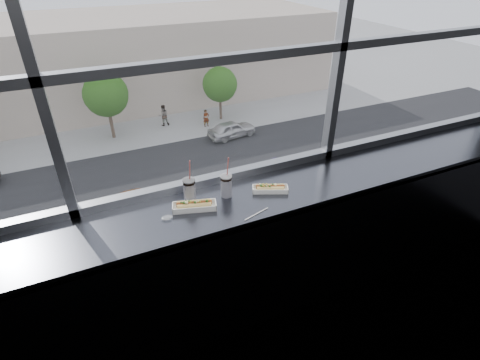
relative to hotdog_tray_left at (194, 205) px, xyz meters
name	(u,v)px	position (x,y,z in m)	size (l,w,h in m)	color
wall_back_lower	(218,237)	(0.26, 0.27, -0.58)	(6.00, 6.00, 0.00)	black
window_glass	(208,8)	(0.26, 0.29, 1.17)	(6.00, 6.00, 0.00)	silver
window_mullions	(209,8)	(0.26, 0.27, 1.17)	(6.00, 0.08, 2.40)	gray
counter	(230,204)	(0.26, -0.01, -0.06)	(6.00, 0.55, 0.06)	#4A4C54
counter_fascia	(245,281)	(0.26, -0.26, -0.58)	(6.00, 0.04, 1.04)	#4A4C54
hotdog_tray_left	(194,205)	(0.00, 0.00, 0.00)	(0.31, 0.17, 0.07)	white
hotdog_tray_right	(270,188)	(0.57, -0.02, 0.00)	(0.27, 0.18, 0.06)	white
soda_cup_left	(189,189)	(0.00, 0.11, 0.07)	(0.09, 0.09, 0.33)	white
soda_cup_right	(226,185)	(0.26, 0.06, 0.06)	(0.09, 0.09, 0.32)	white
loose_straw	(257,214)	(0.36, -0.23, -0.03)	(0.01, 0.01, 0.21)	white
wrapper	(167,218)	(-0.20, -0.03, -0.02)	(0.09, 0.06, 0.02)	silver
plaza_ground	(83,86)	(0.26, 43.77, -12.13)	(120.00, 120.00, 0.00)	gray
plaza_near	(162,355)	(0.26, 7.27, -12.11)	(50.00, 14.00, 0.04)	gray
street_asphalt	(113,189)	(0.26, 20.27, -12.10)	(80.00, 10.00, 0.06)	black
far_sidewalk	(99,140)	(0.26, 28.27, -12.11)	(80.00, 6.00, 0.04)	gray
far_building	(78,62)	(0.26, 38.27, -8.13)	(50.00, 14.00, 8.00)	#B2A190
car_far_c	(232,127)	(10.54, 24.27, -11.15)	(5.54, 2.31, 1.85)	silver
car_near_e	(311,163)	(13.01, 16.27, -11.07)	(5.98, 2.49, 1.99)	#6953AD
car_near_c	(144,203)	(1.62, 16.27, -11.03)	(6.24, 2.60, 2.08)	brown
car_near_d	(223,185)	(6.54, 16.27, -11.15)	(5.54, 2.31, 1.85)	#AFAFAF
pedestrian_d	(206,117)	(9.35, 27.21, -11.16)	(0.82, 0.62, 1.85)	#66605B
pedestrian_c	(163,113)	(6.00, 28.98, -10.96)	(1.01, 0.75, 2.26)	#66605B
tree_center	(106,95)	(1.51, 28.27, -8.40)	(3.52, 3.52, 5.50)	#47382B
tree_right	(220,85)	(11.14, 28.27, -8.86)	(3.09, 3.09, 4.83)	#47382B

